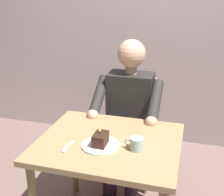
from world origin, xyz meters
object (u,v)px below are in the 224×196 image
object	(u,v)px
cake_slice	(100,139)
coffee_cup	(136,144)
dessert_spoon	(66,148)
dining_table	(109,154)
seated_person	(128,115)
chair	(132,125)

from	to	relation	value
cake_slice	coffee_cup	xyz separation A→B (m)	(-0.22, -0.01, -0.01)
cake_slice	dessert_spoon	xyz separation A→B (m)	(0.19, 0.09, -0.04)
dining_table	seated_person	distance (m)	0.54
dessert_spoon	dining_table	bearing A→B (deg)	-142.87
chair	seated_person	distance (m)	0.24
cake_slice	dining_table	bearing A→B (deg)	-110.39
seated_person	dessert_spoon	bearing A→B (deg)	72.77
chair	seated_person	xyz separation A→B (m)	(0.00, 0.17, 0.17)
dining_table	chair	size ratio (longest dim) A/B	0.99
dining_table	dessert_spoon	size ratio (longest dim) A/B	6.22
chair	dessert_spoon	xyz separation A→B (m)	(0.22, 0.88, 0.22)
dining_table	dessert_spoon	world-z (taller)	dessert_spoon
chair	coffee_cup	bearing A→B (deg)	103.60
cake_slice	coffee_cup	distance (m)	0.22
chair	coffee_cup	world-z (taller)	chair
dining_table	dessert_spoon	xyz separation A→B (m)	(0.22, 0.17, 0.10)
seated_person	dessert_spoon	distance (m)	0.75
coffee_cup	dessert_spoon	bearing A→B (deg)	13.80
dessert_spoon	chair	bearing A→B (deg)	-104.05
seated_person	dessert_spoon	world-z (taller)	seated_person
dining_table	coffee_cup	distance (m)	0.24
chair	coffee_cup	xyz separation A→B (m)	(-0.19, 0.78, 0.26)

